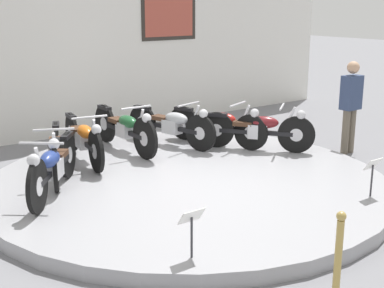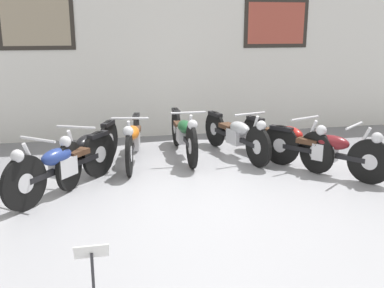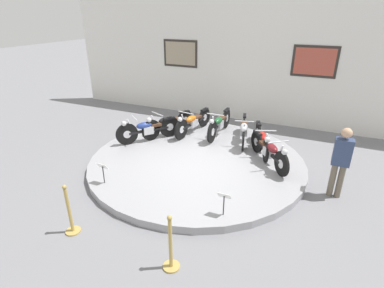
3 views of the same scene
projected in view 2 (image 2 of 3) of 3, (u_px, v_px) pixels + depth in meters
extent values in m
plane|color=slate|center=(210.00, 207.00, 5.74)|extent=(60.00, 60.00, 0.00)
cylinder|color=#99999E|center=(210.00, 201.00, 5.72)|extent=(5.69, 5.69, 0.17)
cube|color=white|center=(162.00, 34.00, 9.05)|extent=(14.00, 0.20, 4.18)
cube|color=#2D2823|center=(36.00, 23.00, 8.42)|extent=(1.40, 0.02, 1.00)
cube|color=tan|center=(36.00, 23.00, 8.41)|extent=(1.24, 0.02, 0.84)
cube|color=#2D2823|center=(276.00, 23.00, 9.38)|extent=(1.40, 0.02, 1.00)
cube|color=#B24C3D|center=(276.00, 23.00, 9.37)|extent=(1.24, 0.02, 0.84)
cylinder|color=black|center=(24.00, 183.00, 5.14)|extent=(0.46, 0.55, 0.66)
cylinder|color=silver|center=(24.00, 183.00, 5.14)|extent=(0.20, 0.22, 0.23)
cylinder|color=black|center=(99.00, 154.00, 6.31)|extent=(0.46, 0.55, 0.66)
cylinder|color=silver|center=(99.00, 154.00, 6.31)|extent=(0.20, 0.22, 0.23)
cube|color=black|center=(65.00, 167.00, 5.72)|extent=(0.84, 1.01, 0.07)
cube|color=silver|center=(63.00, 167.00, 5.68)|extent=(0.36, 0.37, 0.24)
ellipsoid|color=navy|center=(56.00, 156.00, 5.56)|extent=(0.47, 0.51, 0.20)
cube|color=#472D1E|center=(76.00, 152.00, 5.88)|extent=(0.36, 0.37, 0.07)
cube|color=black|center=(98.00, 135.00, 6.23)|extent=(0.30, 0.34, 0.06)
cylinder|color=silver|center=(33.00, 163.00, 5.22)|extent=(0.19, 0.22, 0.54)
cylinder|color=silver|center=(38.00, 139.00, 5.25)|extent=(0.44, 0.36, 0.03)
sphere|color=silver|center=(17.00, 156.00, 5.00)|extent=(0.15, 0.15, 0.15)
cylinder|color=black|center=(69.00, 166.00, 5.79)|extent=(0.31, 0.61, 0.65)
cylinder|color=silver|center=(69.00, 166.00, 5.79)|extent=(0.15, 0.23, 0.23)
cylinder|color=black|center=(109.00, 141.00, 7.06)|extent=(0.31, 0.61, 0.65)
cylinder|color=silver|center=(109.00, 141.00, 7.06)|extent=(0.15, 0.23, 0.23)
cube|color=black|center=(91.00, 152.00, 6.42)|extent=(0.56, 1.17, 0.07)
cube|color=silver|center=(90.00, 151.00, 6.38)|extent=(0.31, 0.37, 0.24)
ellipsoid|color=black|center=(86.00, 142.00, 6.25)|extent=(0.39, 0.53, 0.20)
cube|color=#472D1E|center=(97.00, 139.00, 6.60)|extent=(0.31, 0.37, 0.07)
cube|color=black|center=(108.00, 124.00, 6.99)|extent=(0.24, 0.37, 0.06)
cylinder|color=silver|center=(73.00, 148.00, 5.87)|extent=(0.14, 0.25, 0.54)
cylinder|color=silver|center=(76.00, 127.00, 5.91)|extent=(0.51, 0.24, 0.03)
sphere|color=silver|center=(65.00, 142.00, 5.64)|extent=(0.15, 0.15, 0.15)
cylinder|color=black|center=(129.00, 154.00, 6.35)|extent=(0.16, 0.64, 0.64)
cylinder|color=silver|center=(129.00, 154.00, 6.35)|extent=(0.10, 0.23, 0.22)
cylinder|color=black|center=(137.00, 132.00, 7.65)|extent=(0.16, 0.64, 0.64)
cylinder|color=silver|center=(137.00, 132.00, 7.65)|extent=(0.10, 0.23, 0.22)
cube|color=black|center=(133.00, 142.00, 7.00)|extent=(0.27, 1.24, 0.07)
cube|color=silver|center=(133.00, 141.00, 6.96)|extent=(0.25, 0.35, 0.24)
ellipsoid|color=#D16619|center=(132.00, 133.00, 6.82)|extent=(0.30, 0.51, 0.20)
cube|color=#472D1E|center=(134.00, 130.00, 7.18)|extent=(0.25, 0.35, 0.07)
cube|color=black|center=(136.00, 116.00, 7.59)|extent=(0.16, 0.37, 0.06)
cylinder|color=silver|center=(130.00, 138.00, 6.44)|extent=(0.08, 0.25, 0.54)
cylinder|color=silver|center=(130.00, 118.00, 6.48)|extent=(0.54, 0.12, 0.03)
sphere|color=silver|center=(128.00, 131.00, 6.21)|extent=(0.15, 0.15, 0.15)
cylinder|color=black|center=(191.00, 146.00, 6.69)|extent=(0.06, 0.68, 0.68)
cylinder|color=silver|center=(191.00, 146.00, 6.69)|extent=(0.07, 0.24, 0.24)
cylinder|color=black|center=(176.00, 127.00, 7.96)|extent=(0.06, 0.68, 0.68)
cylinder|color=silver|center=(176.00, 127.00, 7.96)|extent=(0.07, 0.24, 0.24)
cube|color=black|center=(183.00, 136.00, 7.33)|extent=(0.08, 1.24, 0.07)
cube|color=silver|center=(184.00, 135.00, 7.28)|extent=(0.20, 0.32, 0.24)
ellipsoid|color=#1E562D|center=(185.00, 127.00, 7.15)|extent=(0.22, 0.48, 0.20)
cube|color=#472D1E|center=(181.00, 124.00, 7.50)|extent=(0.20, 0.32, 0.07)
cube|color=black|center=(176.00, 111.00, 7.89)|extent=(0.10, 0.36, 0.06)
cylinder|color=silver|center=(190.00, 131.00, 6.78)|extent=(0.05, 0.25, 0.54)
cylinder|color=silver|center=(188.00, 113.00, 6.81)|extent=(0.54, 0.03, 0.03)
sphere|color=silver|center=(192.00, 125.00, 6.54)|extent=(0.15, 0.15, 0.15)
cylinder|color=black|center=(258.00, 147.00, 6.75)|extent=(0.20, 0.62, 0.62)
cylinder|color=silver|center=(258.00, 147.00, 6.75)|extent=(0.12, 0.23, 0.22)
cylinder|color=black|center=(215.00, 129.00, 7.92)|extent=(0.20, 0.62, 0.62)
cylinder|color=silver|center=(215.00, 129.00, 7.92)|extent=(0.12, 0.23, 0.22)
cube|color=black|center=(235.00, 137.00, 7.33)|extent=(0.37, 1.22, 0.07)
cube|color=silver|center=(236.00, 136.00, 7.29)|extent=(0.27, 0.36, 0.24)
ellipsoid|color=#B2B5BA|center=(240.00, 128.00, 7.17)|extent=(0.33, 0.52, 0.20)
cube|color=#472D1E|center=(228.00, 126.00, 7.49)|extent=(0.27, 0.36, 0.07)
cube|color=black|center=(215.00, 114.00, 7.85)|extent=(0.18, 0.37, 0.06)
cylinder|color=silver|center=(253.00, 132.00, 6.83)|extent=(0.10, 0.25, 0.54)
cylinder|color=silver|center=(250.00, 114.00, 6.85)|extent=(0.53, 0.16, 0.03)
sphere|color=silver|center=(261.00, 126.00, 6.61)|extent=(0.15, 0.15, 0.15)
cylinder|color=black|center=(316.00, 152.00, 6.47)|extent=(0.27, 0.59, 0.61)
cylinder|color=silver|center=(316.00, 152.00, 6.47)|extent=(0.14, 0.22, 0.21)
cylinder|color=black|center=(255.00, 134.00, 7.56)|extent=(0.27, 0.59, 0.61)
cylinder|color=silver|center=(255.00, 134.00, 7.56)|extent=(0.14, 0.22, 0.21)
cube|color=black|center=(283.00, 143.00, 7.01)|extent=(0.51, 1.18, 0.07)
cube|color=silver|center=(285.00, 142.00, 6.98)|extent=(0.30, 0.37, 0.24)
ellipsoid|color=red|center=(290.00, 133.00, 6.85)|extent=(0.38, 0.53, 0.20)
cube|color=#472D1E|center=(274.00, 131.00, 7.16)|extent=(0.30, 0.37, 0.07)
cube|color=black|center=(255.00, 119.00, 7.50)|extent=(0.22, 0.37, 0.06)
cylinder|color=silver|center=(309.00, 137.00, 6.54)|extent=(0.13, 0.25, 0.54)
cylinder|color=silver|center=(305.00, 118.00, 6.56)|extent=(0.52, 0.22, 0.03)
sphere|color=silver|center=(321.00, 130.00, 6.33)|extent=(0.15, 0.15, 0.15)
cylinder|color=black|center=(370.00, 162.00, 6.02)|extent=(0.42, 0.52, 0.62)
cylinder|color=silver|center=(370.00, 162.00, 6.02)|extent=(0.18, 0.21, 0.22)
cylinder|color=black|center=(281.00, 145.00, 6.86)|extent=(0.42, 0.52, 0.62)
cylinder|color=silver|center=(281.00, 145.00, 6.86)|extent=(0.18, 0.21, 0.22)
cube|color=black|center=(322.00, 153.00, 6.44)|extent=(0.82, 1.02, 0.07)
cube|color=silver|center=(325.00, 152.00, 6.41)|extent=(0.36, 0.38, 0.24)
ellipsoid|color=maroon|center=(333.00, 142.00, 6.31)|extent=(0.47, 0.51, 0.20)
cube|color=#472D1E|center=(309.00, 141.00, 6.54)|extent=(0.36, 0.38, 0.07)
cube|color=black|center=(281.00, 128.00, 6.79)|extent=(0.30, 0.34, 0.06)
cylinder|color=silver|center=(360.00, 145.00, 6.06)|extent=(0.19, 0.22, 0.54)
cylinder|color=silver|center=(354.00, 126.00, 6.06)|extent=(0.44, 0.36, 0.03)
sphere|color=silver|center=(377.00, 138.00, 5.90)|extent=(0.15, 0.15, 0.15)
cylinder|color=#333338|center=(93.00, 278.00, 3.43)|extent=(0.02, 0.02, 0.42)
cube|color=white|center=(91.00, 252.00, 3.37)|extent=(0.26, 0.11, 0.15)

